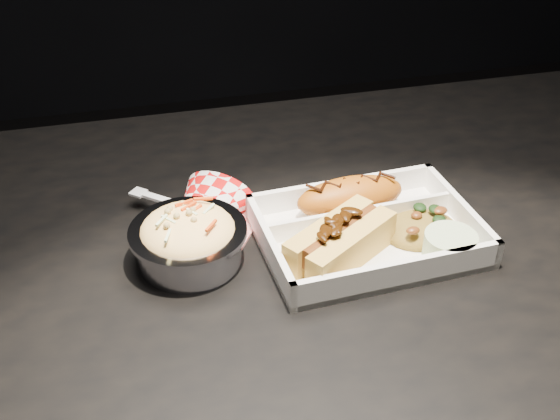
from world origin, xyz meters
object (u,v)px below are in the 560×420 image
object	(u,v)px
food_tray	(367,235)
napkin_fork	(199,213)
foil_coleslaw_cup	(188,238)
hotdog	(340,240)
fried_pastry	(350,196)
dining_table	(326,305)

from	to	relation	value
food_tray	napkin_fork	xyz separation A→B (m)	(-0.19, 0.08, 0.01)
foil_coleslaw_cup	hotdog	bearing A→B (deg)	-15.09
foil_coleslaw_cup	napkin_fork	distance (m)	0.07
fried_pastry	foil_coleslaw_cup	size ratio (longest dim) A/B	1.03
dining_table	hotdog	xyz separation A→B (m)	(0.00, -0.03, 0.12)
food_tray	hotdog	world-z (taller)	hotdog
food_tray	foil_coleslaw_cup	world-z (taller)	foil_coleslaw_cup
napkin_fork	food_tray	bearing A→B (deg)	16.79
fried_pastry	napkin_fork	world-z (taller)	napkin_fork
dining_table	fried_pastry	world-z (taller)	fried_pastry
food_tray	dining_table	bearing A→B (deg)	177.55
hotdog	foil_coleslaw_cup	xyz separation A→B (m)	(-0.17, 0.04, -0.00)
food_tray	hotdog	size ratio (longest dim) A/B	1.81
fried_pastry	hotdog	world-z (taller)	hotdog
food_tray	hotdog	distance (m)	0.06
dining_table	food_tray	size ratio (longest dim) A/B	4.61
dining_table	foil_coleslaw_cup	distance (m)	0.20
fried_pastry	foil_coleslaw_cup	bearing A→B (deg)	-169.05
dining_table	food_tray	distance (m)	0.11
dining_table	food_tray	bearing A→B (deg)	1.00
hotdog	fried_pastry	bearing A→B (deg)	31.14
dining_table	foil_coleslaw_cup	world-z (taller)	foil_coleslaw_cup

